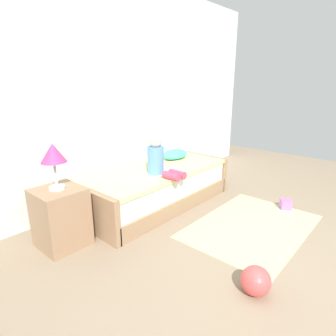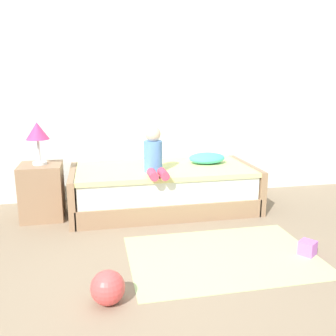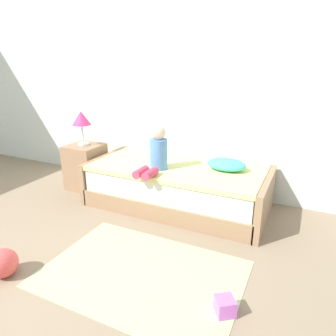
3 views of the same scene
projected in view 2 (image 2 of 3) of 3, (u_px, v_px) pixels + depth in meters
name	position (u px, v px, depth m)	size (l,w,h in m)	color
ground_plane	(132.00, 319.00, 2.31)	(9.20, 9.20, 0.00)	gray
wall_rear	(106.00, 83.00, 4.45)	(7.20, 0.10, 2.90)	silver
bed	(164.00, 189.00, 4.27)	(2.11, 1.00, 0.50)	#997556
nightstand	(42.00, 191.00, 3.98)	(0.44, 0.44, 0.60)	#997556
table_lamp	(37.00, 133.00, 3.83)	(0.24, 0.24, 0.45)	silver
child_figure	(154.00, 154.00, 3.92)	(0.20, 0.51, 0.50)	#598CD1
pillow	(207.00, 158.00, 4.40)	(0.44, 0.30, 0.13)	#4CCCBC
toy_ball	(108.00, 288.00, 2.45)	(0.23, 0.23, 0.23)	#E54C4C
area_rug	(223.00, 256.00, 3.14)	(1.60, 1.10, 0.01)	#B2D189
toy_block	(307.00, 248.00, 3.15)	(0.13, 0.13, 0.13)	#CC66D8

